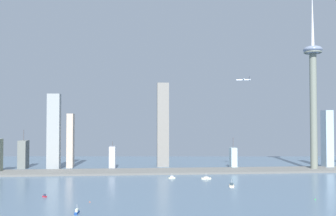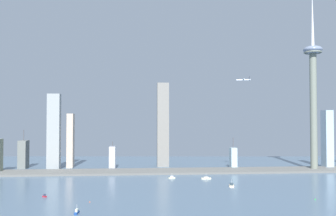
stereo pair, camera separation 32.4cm
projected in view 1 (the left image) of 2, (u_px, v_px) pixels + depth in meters
waterfront_pier at (187, 171)px, 704.09m from camera, size 909.50×70.82×3.53m
observation_tower at (313, 83)px, 732.03m from camera, size 36.51×36.51×360.31m
skyscraper_0 at (112, 157)px, 750.28m from camera, size 12.33×27.30×55.06m
skyscraper_1 at (327, 139)px, 758.84m from camera, size 15.86×23.37×117.81m
skyscraper_3 at (54, 132)px, 740.48m from camera, size 24.43×17.89×150.12m
skyscraper_4 at (233, 158)px, 753.55m from camera, size 12.10×18.76×62.52m
skyscraper_5 at (71, 140)px, 772.25m from camera, size 12.78×22.73×111.10m
skyscraper_6 at (163, 125)px, 789.51m from camera, size 24.52×18.66×176.57m
skyscraper_8 at (23, 154)px, 758.77m from camera, size 15.94×27.57×78.13m
boat_0 at (232, 185)px, 551.61m from camera, size 10.47×18.83×10.47m
boat_1 at (206, 178)px, 619.07m from camera, size 16.07×4.72×10.04m
boat_2 at (172, 178)px, 625.48m from camera, size 12.01×5.64×8.82m
boat_3 at (77, 212)px, 392.47m from camera, size 4.12×12.39×9.49m
boat_4 at (45, 196)px, 475.57m from camera, size 6.49×5.74×3.84m
channel_buoy_1 at (315, 199)px, 459.33m from camera, size 1.75×1.75×1.76m
channel_buoy_2 at (90, 202)px, 445.44m from camera, size 1.15×1.15×1.63m
airplane at (243, 80)px, 685.57m from camera, size 25.70×22.88×7.80m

